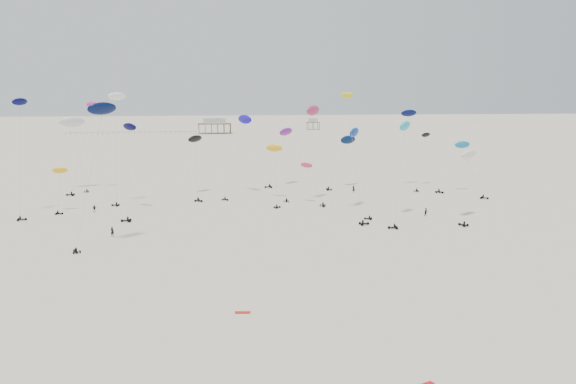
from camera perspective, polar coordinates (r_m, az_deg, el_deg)
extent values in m
plane|color=beige|center=(216.92, -4.22, 3.25)|extent=(900.00, 900.00, 0.00)
cube|color=brown|center=(365.47, -7.47, 6.88)|extent=(21.00, 13.00, 0.30)
cube|color=silver|center=(365.38, -7.48, 7.16)|extent=(14.00, 8.40, 3.20)
cube|color=#B2B2AD|center=(365.30, -7.48, 7.43)|extent=(15.00, 9.00, 0.30)
cube|color=brown|center=(402.46, 2.56, 7.09)|extent=(9.00, 7.00, 0.30)
cube|color=silver|center=(402.39, 2.56, 7.28)|extent=(5.60, 4.20, 2.40)
cube|color=#B2B2AD|center=(402.33, 2.56, 7.48)|extent=(6.00, 4.50, 0.30)
cube|color=black|center=(368.74, -15.60, 5.90)|extent=(80.00, 0.10, 0.10)
cylinder|color=gray|center=(154.34, 13.61, 3.99)|extent=(0.03, 0.03, 23.69)
ellipsoid|color=#050D46|center=(159.79, 12.17, 7.85)|extent=(5.12, 2.96, 2.41)
cylinder|color=gray|center=(155.49, 13.40, 2.95)|extent=(0.03, 0.03, 17.95)
ellipsoid|color=black|center=(161.08, 13.83, 5.66)|extent=(3.70, 2.90, 1.68)
cylinder|color=gray|center=(154.69, -20.16, 4.14)|extent=(0.03, 0.03, 24.48)
ellipsoid|color=#D0318F|center=(159.47, -19.16, 8.38)|extent=(4.17, 2.28, 1.92)
cylinder|color=gray|center=(129.30, 2.72, 0.68)|extent=(0.03, 0.03, 10.19)
ellipsoid|color=#DB3366|center=(131.54, 1.89, 2.75)|extent=(3.43, 3.33, 1.67)
cylinder|color=gray|center=(139.68, -5.36, 3.33)|extent=(0.03, 0.03, 21.28)
ellipsoid|color=#170EB8|center=(144.61, -4.41, 7.38)|extent=(4.38, 5.44, 2.57)
cylinder|color=gray|center=(130.85, -1.26, 1.52)|extent=(0.03, 0.03, 16.98)
ellipsoid|color=yellow|center=(136.55, -1.41, 4.50)|extent=(4.38, 2.99, 2.01)
cylinder|color=gray|center=(148.99, 18.25, 2.05)|extent=(0.03, 0.03, 16.32)
ellipsoid|color=#1876B7|center=(153.77, 17.28, 4.62)|extent=(4.56, 2.02, 2.14)
cylinder|color=gray|center=(128.32, -25.53, 2.97)|extent=(0.03, 0.03, 24.17)
ellipsoid|color=#050848|center=(132.30, -25.60, 8.27)|extent=(3.32, 3.77, 1.82)
cylinder|color=gray|center=(117.14, 17.61, 0.19)|extent=(0.03, 0.03, 14.67)
ellipsoid|color=white|center=(120.96, 17.85, 3.63)|extent=(5.76, 5.12, 2.72)
cylinder|color=gray|center=(121.91, -15.92, 1.95)|extent=(0.03, 0.03, 21.62)
ellipsoid|color=#050436|center=(127.90, -15.79, 6.40)|extent=(4.25, 4.23, 2.11)
cylinder|color=gray|center=(120.31, 7.43, 1.74)|extent=(0.03, 0.03, 20.48)
ellipsoid|color=#0B359B|center=(126.01, 6.74, 6.03)|extent=(4.29, 5.28, 2.50)
cylinder|color=gray|center=(115.30, 6.82, 3.58)|extent=(0.03, 0.03, 27.84)
ellipsoid|color=yellow|center=(121.63, 6.00, 9.76)|extent=(2.99, 2.24, 1.40)
cylinder|color=gray|center=(134.29, -17.05, 3.98)|extent=(0.03, 0.03, 23.84)
ellipsoid|color=white|center=(136.18, -17.00, 9.30)|extent=(4.64, 3.69, 2.16)
cylinder|color=gray|center=(113.30, 11.25, 1.64)|extent=(0.03, 0.03, 21.92)
ellipsoid|color=#1BB0CD|center=(119.18, 11.79, 6.59)|extent=(4.70, 5.11, 2.48)
cylinder|color=gray|center=(139.88, -9.24, 2.29)|extent=(0.03, 0.03, 17.87)
ellipsoid|color=black|center=(145.59, -9.43, 5.36)|extent=(4.86, 5.06, 2.39)
cylinder|color=gray|center=(157.61, -20.41, 3.29)|extent=(0.03, 0.03, 18.22)
ellipsoid|color=silver|center=(160.97, -21.07, 6.68)|extent=(6.94, 4.89, 3.22)
cylinder|color=gray|center=(133.12, 1.20, 3.59)|extent=(0.03, 0.03, 21.02)
ellipsoid|color=#B92B60|center=(134.50, 2.54, 8.27)|extent=(5.08, 5.51, 2.72)
cylinder|color=gray|center=(154.59, -1.08, 3.28)|extent=(0.03, 0.03, 15.22)
ellipsoid|color=purple|center=(157.05, -0.21, 6.15)|extent=(5.76, 5.94, 2.87)
cylinder|color=gray|center=(129.81, -22.21, -0.01)|extent=(0.03, 0.03, 8.81)
ellipsoid|color=yellow|center=(131.25, -22.16, 2.06)|extent=(3.32, 1.38, 1.62)
cylinder|color=gray|center=(97.23, -19.55, 1.10)|extent=(0.03, 0.03, 22.53)
ellipsoid|color=#040F3B|center=(98.93, -18.38, 8.05)|extent=(5.57, 5.30, 2.68)
cylinder|color=gray|center=(151.95, 5.13, 2.75)|extent=(0.03, 0.03, 14.56)
ellipsoid|color=#051944|center=(155.24, 6.12, 5.31)|extent=(5.58, 4.17, 2.60)
imported|color=black|center=(105.73, -17.40, -4.33)|extent=(0.91, 0.78, 2.11)
imported|color=black|center=(120.92, 13.84, -2.39)|extent=(1.07, 0.70, 2.05)
imported|color=black|center=(128.21, -19.06, -1.96)|extent=(1.23, 0.82, 1.92)
imported|color=black|center=(146.29, 6.67, -0.05)|extent=(0.99, 0.94, 2.25)
cube|color=#B41B0B|center=(67.28, -4.63, -12.13)|extent=(1.87, 0.92, 0.07)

